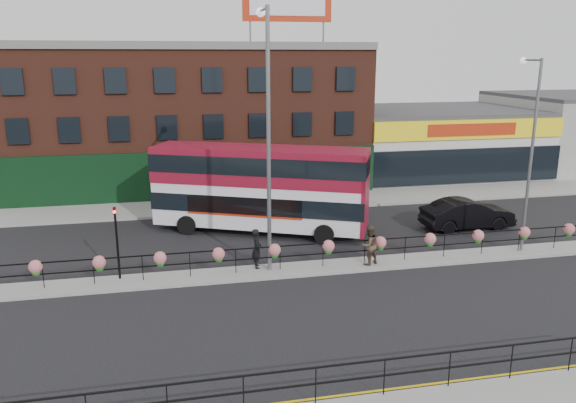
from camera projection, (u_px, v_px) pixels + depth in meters
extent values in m
plane|color=black|center=(302.00, 271.00, 25.56)|extent=(120.00, 120.00, 0.00)
cube|color=gray|center=(260.00, 204.00, 36.90)|extent=(60.00, 4.00, 0.15)
cube|color=gray|center=(302.00, 269.00, 25.54)|extent=(60.00, 1.60, 0.15)
cube|color=gold|center=(378.00, 391.00, 16.37)|extent=(60.00, 0.10, 0.01)
cube|color=gold|center=(380.00, 394.00, 16.20)|extent=(60.00, 0.10, 0.01)
cube|color=brown|center=(190.00, 117.00, 42.44)|extent=(25.00, 12.00, 10.00)
cube|color=#3F3F42|center=(187.00, 47.00, 41.15)|extent=(25.00, 12.00, 0.30)
cube|color=black|center=(196.00, 176.00, 37.51)|extent=(25.00, 0.25, 3.40)
cube|color=silver|center=(432.00, 142.00, 47.09)|extent=(15.00, 12.00, 5.00)
cube|color=#3F3F42|center=(434.00, 110.00, 46.42)|extent=(15.00, 12.00, 0.30)
cube|color=yellow|center=(471.00, 129.00, 40.88)|extent=(15.00, 0.25, 1.40)
cube|color=#AF270E|center=(472.00, 130.00, 40.76)|extent=(7.00, 0.10, 0.90)
cube|color=black|center=(468.00, 166.00, 41.55)|extent=(15.00, 0.25, 2.60)
cylinder|color=slate|center=(250.00, 32.00, 37.00)|extent=(0.12, 0.12, 1.40)
cylinder|color=slate|center=(323.00, 33.00, 38.01)|extent=(0.12, 0.12, 1.40)
cube|color=black|center=(302.00, 245.00, 25.25)|extent=(30.00, 0.05, 0.05)
cube|color=black|center=(302.00, 255.00, 25.37)|extent=(30.00, 0.05, 0.05)
cylinder|color=black|center=(43.00, 275.00, 23.17)|extent=(0.04, 0.04, 1.10)
cylinder|color=black|center=(94.00, 272.00, 23.58)|extent=(0.04, 0.04, 1.10)
cylinder|color=black|center=(143.00, 268.00, 23.98)|extent=(0.04, 0.04, 1.10)
cylinder|color=black|center=(190.00, 264.00, 24.38)|extent=(0.04, 0.04, 1.10)
cylinder|color=black|center=(236.00, 261.00, 24.78)|extent=(0.04, 0.04, 1.10)
cylinder|color=black|center=(280.00, 258.00, 25.18)|extent=(0.04, 0.04, 1.10)
cylinder|color=black|center=(323.00, 255.00, 25.59)|extent=(0.04, 0.04, 1.10)
cylinder|color=black|center=(365.00, 252.00, 25.99)|extent=(0.04, 0.04, 1.10)
cylinder|color=black|center=(405.00, 249.00, 26.39)|extent=(0.04, 0.04, 1.10)
cylinder|color=black|center=(444.00, 246.00, 26.79)|extent=(0.04, 0.04, 1.10)
cylinder|color=black|center=(482.00, 243.00, 27.19)|extent=(0.04, 0.04, 1.10)
cylinder|color=black|center=(519.00, 240.00, 27.60)|extent=(0.04, 0.04, 1.10)
cylinder|color=black|center=(555.00, 238.00, 28.00)|extent=(0.04, 0.04, 1.10)
sphere|color=#C1666B|center=(35.00, 267.00, 23.02)|extent=(0.56, 0.56, 0.56)
sphere|color=#21691D|center=(36.00, 272.00, 23.08)|extent=(0.36, 0.36, 0.36)
sphere|color=#C1666B|center=(99.00, 262.00, 23.53)|extent=(0.56, 0.56, 0.56)
sphere|color=#21691D|center=(100.00, 267.00, 23.58)|extent=(0.36, 0.36, 0.36)
sphere|color=#C1666B|center=(160.00, 258.00, 24.03)|extent=(0.56, 0.56, 0.56)
sphere|color=#21691D|center=(160.00, 263.00, 24.09)|extent=(0.36, 0.36, 0.36)
sphere|color=#C1666B|center=(218.00, 254.00, 24.53)|extent=(0.56, 0.56, 0.56)
sphere|color=#21691D|center=(219.00, 259.00, 24.59)|extent=(0.36, 0.36, 0.36)
sphere|color=#C1666B|center=(275.00, 250.00, 25.03)|extent=(0.56, 0.56, 0.56)
sphere|color=#21691D|center=(275.00, 255.00, 25.09)|extent=(0.36, 0.36, 0.36)
sphere|color=#C1666B|center=(328.00, 246.00, 25.54)|extent=(0.56, 0.56, 0.56)
sphere|color=#21691D|center=(328.00, 251.00, 25.59)|extent=(0.36, 0.36, 0.36)
sphere|color=#C1666B|center=(380.00, 242.00, 26.04)|extent=(0.56, 0.56, 0.56)
sphere|color=#21691D|center=(380.00, 247.00, 26.10)|extent=(0.36, 0.36, 0.36)
sphere|color=#C1666B|center=(430.00, 239.00, 26.54)|extent=(0.56, 0.56, 0.56)
sphere|color=#21691D|center=(430.00, 243.00, 26.60)|extent=(0.36, 0.36, 0.36)
sphere|color=#C1666B|center=(478.00, 235.00, 27.04)|extent=(0.56, 0.56, 0.56)
sphere|color=#21691D|center=(478.00, 240.00, 27.10)|extent=(0.36, 0.36, 0.36)
sphere|color=#C1666B|center=(524.00, 232.00, 27.55)|extent=(0.56, 0.56, 0.56)
sphere|color=#21691D|center=(524.00, 237.00, 27.60)|extent=(0.36, 0.36, 0.36)
sphere|color=#C1666B|center=(569.00, 229.00, 28.05)|extent=(0.56, 0.56, 0.56)
sphere|color=#21691D|center=(568.00, 233.00, 28.11)|extent=(0.36, 0.36, 0.36)
cube|color=black|center=(316.00, 368.00, 15.28)|extent=(20.00, 0.05, 0.05)
cube|color=black|center=(316.00, 384.00, 15.41)|extent=(20.00, 0.05, 0.05)
cylinder|color=black|center=(244.00, 394.00, 15.02)|extent=(0.04, 0.04, 1.10)
cylinder|color=black|center=(316.00, 385.00, 15.42)|extent=(0.04, 0.04, 1.10)
cylinder|color=black|center=(384.00, 377.00, 15.82)|extent=(0.04, 0.04, 1.10)
cylinder|color=black|center=(449.00, 369.00, 16.22)|extent=(0.04, 0.04, 1.10)
cylinder|color=black|center=(511.00, 362.00, 16.63)|extent=(0.04, 0.04, 1.10)
cylinder|color=black|center=(570.00, 354.00, 17.03)|extent=(0.04, 0.04, 1.10)
cube|color=white|center=(260.00, 187.00, 30.62)|extent=(11.65, 7.24, 4.22)
cube|color=maroon|center=(259.00, 166.00, 30.31)|extent=(11.73, 7.32, 1.90)
cube|color=black|center=(260.00, 200.00, 30.80)|extent=(11.76, 7.35, 0.95)
cube|color=black|center=(259.00, 163.00, 30.27)|extent=(11.79, 7.38, 0.95)
cube|color=maroon|center=(259.00, 149.00, 30.08)|extent=(11.65, 7.24, 0.13)
cube|color=maroon|center=(366.00, 193.00, 29.40)|extent=(1.31, 2.54, 4.22)
cube|color=#AF270E|center=(244.00, 207.00, 29.66)|extent=(5.77, 2.68, 1.06)
cylinder|color=black|center=(187.00, 225.00, 30.68)|extent=(1.09, 0.73, 1.06)
cylinder|color=black|center=(204.00, 212.00, 33.17)|extent=(1.09, 0.73, 1.06)
cylinder|color=black|center=(324.00, 234.00, 29.07)|extent=(1.09, 0.73, 1.06)
cylinder|color=black|center=(332.00, 220.00, 31.56)|extent=(1.09, 0.73, 1.06)
imported|color=black|center=(467.00, 214.00, 31.61)|extent=(2.03, 5.26, 1.71)
imported|color=black|center=(257.00, 248.00, 25.34)|extent=(0.69, 0.48, 1.82)
imported|color=#473829|center=(369.00, 245.00, 25.72)|extent=(1.40, 1.34, 1.86)
cylinder|color=slate|center=(269.00, 145.00, 23.90)|extent=(0.18, 0.18, 11.33)
cylinder|color=slate|center=(264.00, 9.00, 23.31)|extent=(0.11, 1.70, 0.11)
sphere|color=silver|center=(261.00, 12.00, 24.12)|extent=(0.41, 0.41, 0.41)
cylinder|color=slate|center=(531.00, 158.00, 26.67)|extent=(0.15, 0.15, 9.25)
cylinder|color=slate|center=(532.00, 60.00, 26.19)|extent=(0.09, 1.39, 0.09)
sphere|color=silver|center=(523.00, 61.00, 26.86)|extent=(0.33, 0.33, 0.33)
cylinder|color=black|center=(117.00, 243.00, 23.89)|extent=(0.10, 0.10, 3.20)
imported|color=black|center=(114.00, 207.00, 23.49)|extent=(0.15, 0.18, 0.90)
sphere|color=#FF190C|center=(114.00, 212.00, 23.42)|extent=(0.14, 0.14, 0.14)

